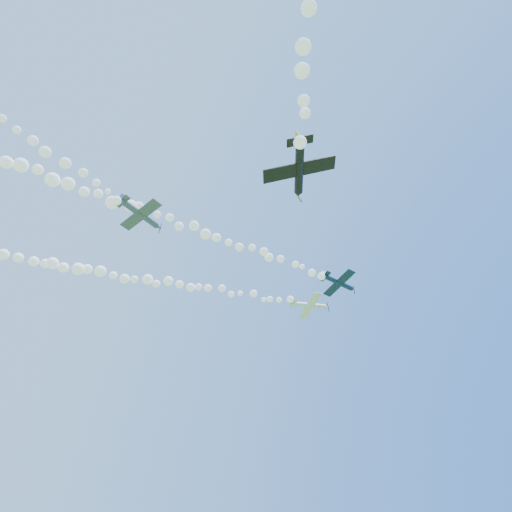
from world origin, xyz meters
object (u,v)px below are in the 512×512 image
plane_black (299,168)px  plane_white (310,305)px  plane_navy (339,283)px  plane_grey (141,214)px

plane_black → plane_white: bearing=-5.9°
plane_navy → plane_grey: (-35.97, 0.18, -2.84)m
plane_grey → plane_black: (11.53, -20.89, -5.28)m
plane_white → plane_black: (-24.67, -29.36, -8.54)m
plane_white → plane_grey: plane_white is taller
plane_grey → plane_white: bearing=-3.2°
plane_white → plane_grey: (-36.20, -8.47, -3.26)m
plane_white → plane_navy: size_ratio=1.13×
plane_navy → plane_grey: 36.09m
plane_grey → plane_black: plane_grey is taller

